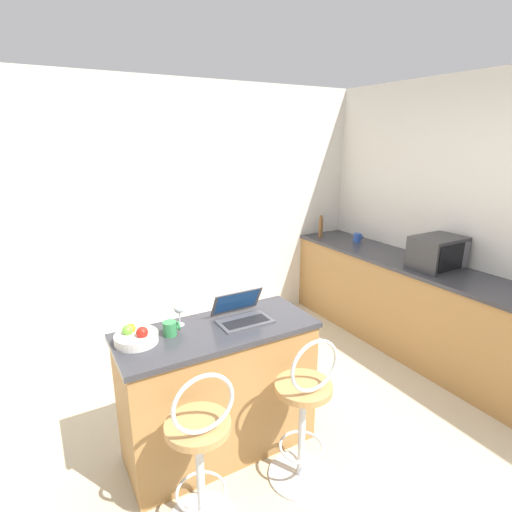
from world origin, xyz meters
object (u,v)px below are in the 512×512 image
(mug_blue, at_px, (357,238))
(wine_glass_tall, at_px, (179,309))
(fruit_bowl, at_px, (136,337))
(pepper_mill, at_px, (321,227))
(laptop, at_px, (241,313))
(bar_stool_near, at_px, (201,457))
(bar_stool_far, at_px, (304,415))
(microwave, at_px, (438,253))
(mug_green, at_px, (170,328))

(mug_blue, xyz_separation_m, wine_glass_tall, (-2.47, -1.02, 0.06))
(fruit_bowl, bearing_deg, pepper_mill, 30.54)
(laptop, bearing_deg, fruit_bowl, 177.48)
(bar_stool_near, relative_size, wine_glass_tall, 6.53)
(pepper_mill, bearing_deg, bar_stool_far, -130.04)
(bar_stool_near, bearing_deg, laptop, 45.55)
(microwave, distance_m, mug_green, 2.52)
(wine_glass_tall, xyz_separation_m, pepper_mill, (2.26, 1.41, 0.02))
(bar_stool_far, xyz_separation_m, wine_glass_tall, (-0.52, 0.65, 0.55))
(mug_green, distance_m, pepper_mill, 2.79)
(bar_stool_near, relative_size, laptop, 2.91)
(mug_blue, bearing_deg, laptop, -151.48)
(fruit_bowl, bearing_deg, mug_green, -2.57)
(microwave, bearing_deg, pepper_mill, 96.54)
(fruit_bowl, xyz_separation_m, pepper_mill, (2.55, 1.50, 0.09))
(laptop, height_order, mug_blue, laptop)
(microwave, height_order, pepper_mill, microwave)
(laptop, bearing_deg, wine_glass_tall, 162.48)
(mug_green, bearing_deg, mug_blue, 23.51)
(mug_blue, bearing_deg, microwave, -92.61)
(microwave, bearing_deg, wine_glass_tall, 178.74)
(microwave, distance_m, fruit_bowl, 2.72)
(mug_green, relative_size, mug_blue, 0.98)
(fruit_bowl, bearing_deg, bar_stool_near, -74.66)
(bar_stool_far, bearing_deg, wine_glass_tall, 128.47)
(bar_stool_near, xyz_separation_m, pepper_mill, (2.40, 2.07, 0.56))
(microwave, relative_size, mug_green, 4.56)
(laptop, xyz_separation_m, wine_glass_tall, (-0.38, 0.12, 0.06))
(mug_blue, relative_size, pepper_mill, 0.38)
(microwave, xyz_separation_m, wine_glass_tall, (-2.42, 0.05, -0.04))
(microwave, relative_size, mug_blue, 4.48)
(bar_stool_far, distance_m, pepper_mill, 2.76)
(mug_green, xyz_separation_m, mug_blue, (2.56, 1.12, 0.01))
(bar_stool_far, height_order, wine_glass_tall, wine_glass_tall)
(bar_stool_near, distance_m, mug_green, 0.73)
(bar_stool_near, distance_m, laptop, 0.89)
(laptop, bearing_deg, pepper_mill, 39.31)
(bar_stool_near, height_order, wine_glass_tall, wine_glass_tall)
(microwave, xyz_separation_m, fruit_bowl, (-2.72, -0.04, -0.11))
(bar_stool_far, height_order, mug_blue, mug_blue)
(fruit_bowl, bearing_deg, bar_stool_far, -34.62)
(mug_green, height_order, wine_glass_tall, wine_glass_tall)
(mug_blue, distance_m, wine_glass_tall, 2.67)
(wine_glass_tall, bearing_deg, bar_stool_near, -102.22)
(mug_blue, relative_size, wine_glass_tall, 0.67)
(bar_stool_far, relative_size, pepper_mill, 3.75)
(bar_stool_near, height_order, microwave, microwave)
(fruit_bowl, bearing_deg, wine_glass_tall, 17.01)
(wine_glass_tall, distance_m, fruit_bowl, 0.32)
(microwave, distance_m, wine_glass_tall, 2.42)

